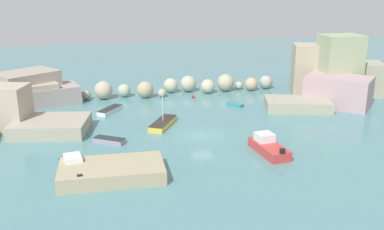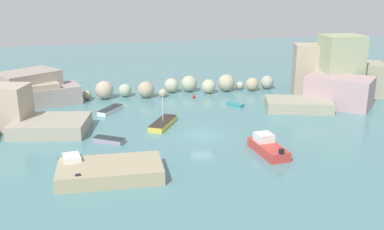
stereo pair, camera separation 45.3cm
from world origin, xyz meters
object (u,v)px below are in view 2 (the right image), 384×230
at_px(channel_buoy, 194,96).
at_px(moored_boat_4, 235,105).
at_px(stone_dock, 110,171).
at_px(moored_boat_0, 74,170).
at_px(moored_boat_3, 110,110).
at_px(moored_boat_5, 268,147).
at_px(moored_boat_1, 163,123).
at_px(moored_boat_2, 109,140).

height_order(channel_buoy, moored_boat_4, channel_buoy).
bearing_deg(stone_dock, moored_boat_0, 160.48).
distance_m(channel_buoy, moored_boat_3, 13.51).
xyz_separation_m(moored_boat_3, moored_boat_5, (14.82, -18.72, 0.35)).
bearing_deg(stone_dock, moored_boat_4, 46.47).
xyz_separation_m(moored_boat_1, moored_boat_3, (-5.86, 7.53, -0.05)).
relative_size(moored_boat_4, moored_boat_5, 0.46).
bearing_deg(moored_boat_5, stone_dock, 92.95).
xyz_separation_m(moored_boat_0, moored_boat_3, (4.58, 19.74, -0.32)).
bearing_deg(moored_boat_2, stone_dock, -58.15).
height_order(stone_dock, moored_boat_4, stone_dock).
distance_m(moored_boat_2, moored_boat_4, 21.17).
bearing_deg(moored_boat_3, moored_boat_2, 31.93).
bearing_deg(channel_buoy, moored_boat_0, -125.53).
bearing_deg(moored_boat_1, moored_boat_4, 149.32).
distance_m(moored_boat_0, moored_boat_4, 28.82).
relative_size(moored_boat_1, moored_boat_2, 1.61).
bearing_deg(moored_boat_5, moored_boat_1, 33.99).
distance_m(moored_boat_1, moored_boat_4, 13.21).
xyz_separation_m(moored_boat_0, moored_boat_2, (3.66, 8.05, -0.35)).
xyz_separation_m(moored_boat_1, moored_boat_2, (-6.78, -4.17, -0.08)).
xyz_separation_m(moored_boat_4, moored_boat_5, (-2.60, -17.58, 0.47)).
height_order(channel_buoy, moored_boat_2, moored_boat_2).
bearing_deg(moored_boat_0, moored_boat_2, -33.19).
relative_size(channel_buoy, moored_boat_0, 0.08).
xyz_separation_m(stone_dock, moored_boat_4, (18.77, 19.75, -0.46)).
distance_m(channel_buoy, moored_boat_5, 23.32).
bearing_deg(moored_boat_0, moored_boat_3, -21.80).
bearing_deg(channel_buoy, moored_boat_2, -130.13).
height_order(moored_boat_1, moored_boat_2, moored_boat_1).
bearing_deg(moored_boat_5, channel_buoy, 0.41).
height_order(channel_buoy, moored_boat_3, moored_boat_3).
bearing_deg(moored_boat_5, moored_boat_0, 88.33).
height_order(stone_dock, moored_boat_5, moored_boat_5).
bearing_deg(moored_boat_3, stone_dock, 32.74).
distance_m(stone_dock, moored_boat_5, 16.32).
height_order(channel_buoy, moored_boat_1, moored_boat_1).
height_order(moored_boat_3, moored_boat_5, moored_boat_5).
relative_size(stone_dock, channel_buoy, 20.53).
bearing_deg(moored_boat_3, moored_boat_5, 74.82).
relative_size(moored_boat_2, moored_boat_3, 0.82).
height_order(moored_boat_2, moored_boat_3, moored_boat_3).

